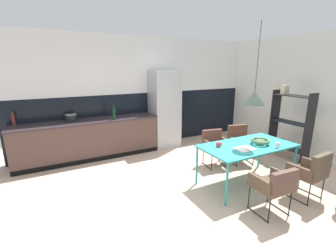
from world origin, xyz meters
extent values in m
plane|color=#CDAD96|center=(0.00, 0.00, 0.00)|extent=(8.46, 8.46, 0.00)
cube|color=black|center=(0.00, 2.89, 0.71)|extent=(6.51, 0.12, 1.41)
cube|color=white|center=(0.00, 2.89, 2.12)|extent=(6.51, 0.12, 1.41)
cube|color=white|center=(3.20, 0.00, 1.41)|extent=(0.12, 5.89, 2.83)
cube|color=brown|center=(-1.54, 2.53, 0.43)|extent=(3.14, 0.60, 0.86)
cube|color=#372C31|center=(-1.54, 2.53, 0.88)|extent=(3.17, 0.63, 0.04)
cube|color=black|center=(-1.54, 2.22, 0.05)|extent=(3.14, 0.01, 0.10)
cube|color=#ADAFB2|center=(0.41, 2.53, 0.99)|extent=(0.70, 0.60, 1.98)
cube|color=teal|center=(0.74, -0.06, 0.73)|extent=(1.67, 0.86, 0.03)
cylinder|color=teal|center=(-0.05, 0.34, 0.36)|extent=(0.04, 0.04, 0.71)
cylinder|color=teal|center=(1.54, 0.34, 0.36)|extent=(0.04, 0.04, 0.71)
cylinder|color=teal|center=(-0.05, -0.45, 0.36)|extent=(0.04, 0.04, 0.71)
cylinder|color=teal|center=(1.54, -0.45, 0.36)|extent=(0.04, 0.04, 0.71)
cube|color=brown|center=(0.76, 0.80, 0.41)|extent=(0.55, 0.53, 0.06)
cube|color=brown|center=(0.80, 1.00, 0.60)|extent=(0.46, 0.15, 0.32)
cube|color=brown|center=(0.98, 0.77, 0.51)|extent=(0.11, 0.42, 0.14)
cube|color=brown|center=(0.55, 0.84, 0.51)|extent=(0.11, 0.42, 0.14)
cylinder|color=black|center=(0.93, 0.59, 0.19)|extent=(0.02, 0.02, 0.38)
cylinder|color=black|center=(0.54, 0.65, 0.19)|extent=(0.02, 0.02, 0.38)
cylinder|color=black|center=(0.99, 0.96, 0.19)|extent=(0.02, 0.02, 0.38)
cylinder|color=black|center=(0.60, 1.02, 0.19)|extent=(0.02, 0.02, 0.38)
cylinder|color=black|center=(0.96, 0.77, 0.01)|extent=(0.08, 0.41, 0.02)
cylinder|color=black|center=(0.57, 0.84, 0.01)|extent=(0.08, 0.41, 0.02)
cube|color=brown|center=(0.41, -0.85, 0.42)|extent=(0.51, 0.49, 0.06)
cube|color=brown|center=(0.40, -1.05, 0.59)|extent=(0.46, 0.11, 0.29)
cube|color=brown|center=(0.19, -0.83, 0.52)|extent=(0.08, 0.42, 0.14)
cube|color=brown|center=(0.63, -0.86, 0.52)|extent=(0.08, 0.42, 0.14)
cylinder|color=black|center=(0.22, -0.65, 0.20)|extent=(0.02, 0.02, 0.39)
cylinder|color=black|center=(0.62, -0.67, 0.20)|extent=(0.02, 0.02, 0.39)
cylinder|color=black|center=(0.20, -1.03, 0.20)|extent=(0.02, 0.02, 0.39)
cylinder|color=black|center=(0.60, -1.05, 0.20)|extent=(0.02, 0.02, 0.39)
cylinder|color=black|center=(0.21, -0.84, 0.01)|extent=(0.04, 0.41, 0.02)
cylinder|color=black|center=(0.61, -0.86, 0.01)|extent=(0.04, 0.41, 0.02)
cube|color=brown|center=(1.37, 0.68, 0.42)|extent=(0.57, 0.56, 0.06)
cube|color=brown|center=(1.41, 0.88, 0.63)|extent=(0.46, 0.18, 0.37)
cube|color=brown|center=(1.58, 0.63, 0.52)|extent=(0.14, 0.41, 0.14)
cube|color=brown|center=(1.15, 0.73, 0.52)|extent=(0.14, 0.41, 0.14)
cylinder|color=black|center=(1.52, 0.45, 0.19)|extent=(0.02, 0.02, 0.39)
cylinder|color=black|center=(1.13, 0.55, 0.19)|extent=(0.02, 0.02, 0.39)
cylinder|color=black|center=(1.61, 0.82, 0.19)|extent=(0.02, 0.02, 0.39)
cylinder|color=black|center=(1.22, 0.92, 0.19)|extent=(0.02, 0.02, 0.39)
cylinder|color=black|center=(1.56, 0.64, 0.01)|extent=(0.11, 0.41, 0.02)
cylinder|color=black|center=(1.17, 0.73, 0.01)|extent=(0.11, 0.41, 0.02)
cube|color=brown|center=(1.26, -0.83, 0.41)|extent=(0.50, 0.49, 0.06)
cube|color=#4F4232|center=(1.27, -1.03, 0.63)|extent=(0.46, 0.10, 0.37)
cube|color=brown|center=(1.04, -0.84, 0.51)|extent=(0.07, 0.42, 0.14)
cube|color=brown|center=(1.48, -0.82, 0.51)|extent=(0.07, 0.42, 0.14)
cylinder|color=black|center=(1.05, -0.65, 0.19)|extent=(0.02, 0.02, 0.38)
cylinder|color=black|center=(1.45, -0.63, 0.19)|extent=(0.02, 0.02, 0.38)
cylinder|color=black|center=(1.07, -1.03, 0.19)|extent=(0.02, 0.02, 0.38)
cylinder|color=black|center=(1.47, -1.01, 0.19)|extent=(0.02, 0.02, 0.38)
cylinder|color=black|center=(1.06, -0.84, 0.01)|extent=(0.04, 0.41, 0.02)
cylinder|color=black|center=(1.46, -0.82, 0.01)|extent=(0.04, 0.41, 0.02)
cylinder|color=#4C704C|center=(0.97, -0.13, 0.78)|extent=(0.15, 0.15, 0.08)
torus|color=#4A6E44|center=(0.97, -0.13, 0.81)|extent=(0.33, 0.33, 0.05)
cube|color=white|center=(0.46, -0.19, 0.75)|extent=(0.16, 0.24, 0.01)
cube|color=white|center=(0.62, -0.19, 0.75)|extent=(0.16, 0.24, 0.01)
cube|color=#262628|center=(0.54, -0.19, 0.76)|extent=(0.01, 0.24, 0.00)
cylinder|color=#B23D33|center=(0.22, 0.11, 0.78)|extent=(0.08, 0.08, 0.08)
torus|color=#B23D33|center=(0.28, 0.11, 0.79)|extent=(0.06, 0.01, 0.06)
cylinder|color=white|center=(1.07, -0.40, 0.79)|extent=(0.07, 0.07, 0.09)
torus|color=white|center=(1.12, -0.40, 0.79)|extent=(0.06, 0.01, 0.06)
cylinder|color=black|center=(-1.88, 2.61, 0.97)|extent=(0.24, 0.24, 0.14)
cylinder|color=gray|center=(-1.88, 2.61, 1.05)|extent=(0.24, 0.24, 0.01)
sphere|color=black|center=(-1.88, 2.61, 1.07)|extent=(0.02, 0.02, 0.02)
cylinder|color=maroon|center=(-2.95, 2.69, 1.02)|extent=(0.06, 0.06, 0.24)
cylinder|color=maroon|center=(-2.95, 2.69, 1.17)|extent=(0.03, 0.03, 0.06)
cylinder|color=#0F3319|center=(-0.99, 2.32, 1.02)|extent=(0.07, 0.07, 0.24)
cylinder|color=#0F3319|center=(-0.99, 2.32, 1.19)|extent=(0.03, 0.03, 0.09)
cube|color=black|center=(2.54, 0.82, 0.78)|extent=(0.30, 0.03, 1.56)
cube|color=black|center=(2.54, -0.03, 0.78)|extent=(0.30, 0.03, 1.56)
cube|color=black|center=(2.54, 0.39, 0.25)|extent=(0.30, 0.83, 0.02)
cube|color=#4C7F4C|center=(2.54, 0.57, 0.34)|extent=(0.18, 0.10, 0.15)
cube|color=black|center=(2.54, 0.39, 0.85)|extent=(0.30, 0.83, 0.02)
cube|color=black|center=(2.54, 0.39, 1.46)|extent=(0.30, 0.83, 0.02)
cube|color=beige|center=(2.54, 0.64, 1.57)|extent=(0.18, 0.10, 0.20)
cylinder|color=black|center=(0.74, -0.10, 2.23)|extent=(0.01, 0.01, 1.09)
cone|color=#2B3A33|center=(0.74, -0.10, 1.58)|extent=(0.34, 0.34, 0.22)
camera|label=1|loc=(-2.28, -2.80, 2.08)|focal=24.55mm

